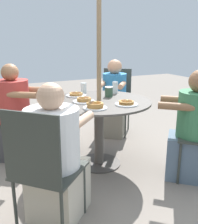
{
  "coord_description": "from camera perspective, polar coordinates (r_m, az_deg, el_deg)",
  "views": [
    {
      "loc": [
        -2.46,
        1.18,
        1.38
      ],
      "look_at": [
        0.0,
        0.0,
        0.61
      ],
      "focal_mm": 42.0,
      "sensor_mm": 36.0,
      "label": 1
    }
  ],
  "objects": [
    {
      "name": "syrup_bottle",
      "position": [
        2.77,
        -9.04,
        3.32
      ],
      "size": [
        0.09,
        0.07,
        0.14
      ],
      "color": "#602D0F",
      "rests_on": "patio_table"
    },
    {
      "name": "patio_chair_west",
      "position": [
        3.96,
        3.7,
        3.3
      ],
      "size": [
        0.62,
        0.62,
        0.95
      ],
      "rotation": [
        0.0,
        0.0,
        0.9
      ],
      "color": "#333833",
      "rests_on": "ground"
    },
    {
      "name": "coffee_cup",
      "position": [
        2.97,
        2.15,
        4.43
      ],
      "size": [
        0.09,
        0.09,
        0.12
      ],
      "color": "#33513D",
      "rests_on": "patio_table"
    },
    {
      "name": "diner_south",
      "position": [
        2.75,
        19.67,
        -3.93
      ],
      "size": [
        0.61,
        0.62,
        1.11
      ],
      "rotation": [
        0.0,
        0.0,
        -0.75
      ],
      "color": "slate",
      "rests_on": "ground"
    },
    {
      "name": "ground_plane",
      "position": [
        3.06,
        0.0,
        -11.11
      ],
      "size": [
        12.0,
        12.0,
        0.0
      ],
      "primitive_type": "plane",
      "color": "gray"
    },
    {
      "name": "drinking_glass_b",
      "position": [
        3.18,
        -3.35,
        5.23
      ],
      "size": [
        0.07,
        0.07,
        0.13
      ],
      "primitive_type": "cylinder",
      "color": "silver",
      "rests_on": "patio_table"
    },
    {
      "name": "diner_east",
      "position": [
        2.05,
        -9.37,
        -10.37
      ],
      "size": [
        0.62,
        0.62,
        1.09
      ],
      "rotation": [
        0.0,
        0.0,
        -2.37
      ],
      "color": "beige",
      "rests_on": "ground"
    },
    {
      "name": "pancake_plate_c",
      "position": [
        2.62,
        6.01,
        1.9
      ],
      "size": [
        0.23,
        0.23,
        0.05
      ],
      "color": "white",
      "rests_on": "patio_table"
    },
    {
      "name": "pancake_plate_a",
      "position": [
        3.03,
        -5.0,
        3.79
      ],
      "size": [
        0.23,
        0.23,
        0.05
      ],
      "color": "white",
      "rests_on": "patio_table"
    },
    {
      "name": "umbrella_pole",
      "position": [
        2.74,
        0.0,
        9.89
      ],
      "size": [
        0.05,
        0.05,
        2.2
      ],
      "primitive_type": "cylinder",
      "color": "#846B4C",
      "rests_on": "ground"
    },
    {
      "name": "diner_north",
      "position": [
        3.17,
        -17.55,
        -1.12
      ],
      "size": [
        0.59,
        0.62,
        1.12
      ],
      "rotation": [
        0.0,
        0.0,
        -3.76
      ],
      "color": "#3D3D42",
      "rests_on": "ground"
    },
    {
      "name": "pancake_plate_d",
      "position": [
        2.47,
        -0.85,
        1.31
      ],
      "size": [
        0.23,
        0.23,
        0.07
      ],
      "color": "white",
      "rests_on": "patio_table"
    },
    {
      "name": "patio_chair_east",
      "position": [
        1.89,
        -12.22,
        -11.27
      ],
      "size": [
        0.63,
        0.63,
        0.95
      ],
      "rotation": [
        0.0,
        0.0,
        -2.37
      ],
      "color": "#333833",
      "rests_on": "ground"
    },
    {
      "name": "diner_west",
      "position": [
        3.79,
        3.25,
        2.28
      ],
      "size": [
        0.6,
        0.57,
        1.1
      ],
      "rotation": [
        0.0,
        0.0,
        0.9
      ],
      "color": "gray",
      "rests_on": "ground"
    },
    {
      "name": "pancake_plate_b",
      "position": [
        2.73,
        -3.32,
        2.58
      ],
      "size": [
        0.23,
        0.23,
        0.06
      ],
      "color": "white",
      "rests_on": "patio_table"
    },
    {
      "name": "drinking_glass_a",
      "position": [
        3.17,
        3.54,
        5.34
      ],
      "size": [
        0.07,
        0.07,
        0.14
      ],
      "primitive_type": "cylinder",
      "color": "silver",
      "rests_on": "patio_table"
    },
    {
      "name": "patio_chair_north",
      "position": [
        3.25,
        -20.5,
        -0.43
      ],
      "size": [
        0.62,
        0.62,
        0.95
      ],
      "rotation": [
        0.0,
        0.0,
        -3.76
      ],
      "color": "#333833",
      "rests_on": "ground"
    },
    {
      "name": "patio_table",
      "position": [
        2.84,
        0.0,
        -0.58
      ],
      "size": [
        1.11,
        1.11,
        0.74
      ],
      "color": "#4C4742",
      "rests_on": "ground"
    }
  ]
}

